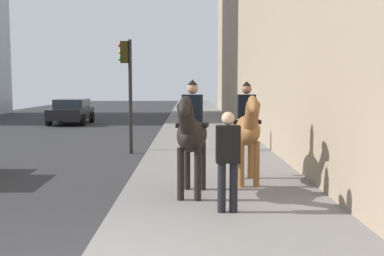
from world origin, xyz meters
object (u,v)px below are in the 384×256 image
at_px(mounted_horse_far, 247,128).
at_px(car_mid_lane, 71,111).
at_px(mounted_horse_near, 192,133).
at_px(pedestrian_greeting, 228,155).
at_px(traffic_light_near_curb, 127,78).

bearing_deg(mounted_horse_far, car_mid_lane, -154.61).
bearing_deg(mounted_horse_near, mounted_horse_far, 140.89).
bearing_deg(pedestrian_greeting, mounted_horse_near, 27.09).
distance_m(mounted_horse_far, traffic_light_near_curb, 6.21).
bearing_deg(mounted_horse_far, pedestrian_greeting, -15.05).
height_order(pedestrian_greeting, traffic_light_near_curb, traffic_light_near_curb).
bearing_deg(mounted_horse_near, pedestrian_greeting, 34.58).
distance_m(pedestrian_greeting, car_mid_lane, 20.40).
bearing_deg(car_mid_lane, pedestrian_greeting, 20.67).
distance_m(mounted_horse_far, car_mid_lane, 18.52).
relative_size(mounted_horse_near, mounted_horse_far, 1.01).
relative_size(pedestrian_greeting, traffic_light_near_curb, 0.46).
height_order(car_mid_lane, traffic_light_near_curb, traffic_light_near_curb).
relative_size(mounted_horse_far, car_mid_lane, 0.55).
bearing_deg(mounted_horse_far, mounted_horse_near, -47.12).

